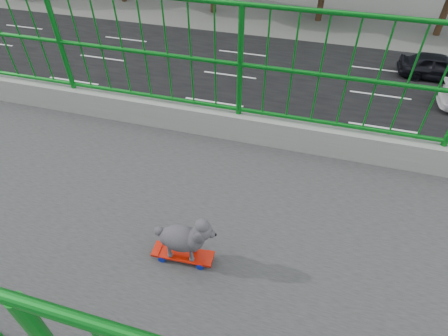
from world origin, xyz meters
The scene contains 5 objects.
road centered at (-13.00, 0.00, 0.01)m, with size 18.00×90.00×0.02m, color black.
skateboard centered at (0.27, 3.99, 7.05)m, with size 0.17×0.48×0.06m.
poodle centered at (0.27, 4.01, 7.27)m, with size 0.21×0.47×0.39m.
car_1 centered at (-9.20, -8.82, 0.73)m, with size 1.55×4.45×1.47m, color black.
car_4 centered at (-18.80, 10.88, 0.67)m, with size 1.58×3.94×1.34m, color black.
Camera 1 is at (1.73, 4.74, 9.38)m, focal length 28.62 mm.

